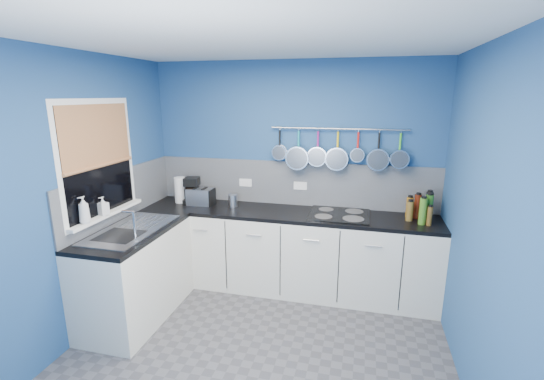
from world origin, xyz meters
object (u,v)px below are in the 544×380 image
at_px(soap_bottle_a, 84,210).
at_px(canister, 233,201).
at_px(paper_towel, 180,190).
at_px(soap_bottle_b, 103,206).
at_px(hob, 339,214).
at_px(coffee_maker, 192,191).
at_px(toaster, 200,197).

distance_m(soap_bottle_a, canister, 1.55).
relative_size(paper_towel, canister, 2.08).
height_order(soap_bottle_b, canister, soap_bottle_b).
relative_size(soap_bottle_a, paper_towel, 0.80).
distance_m(paper_towel, canister, 0.67).
bearing_deg(soap_bottle_b, hob, 25.21).
bearing_deg(coffee_maker, paper_towel, 165.65).
relative_size(soap_bottle_b, coffee_maker, 0.57).
bearing_deg(soap_bottle_a, canister, 53.88).
distance_m(coffee_maker, canister, 0.52).
distance_m(soap_bottle_a, toaster, 1.35).
height_order(paper_towel, toaster, paper_towel).
xyz_separation_m(soap_bottle_a, hob, (2.09, 1.23, -0.26)).
distance_m(soap_bottle_a, coffee_maker, 1.32).
xyz_separation_m(soap_bottle_a, paper_towel, (0.24, 1.27, -0.12)).
relative_size(soap_bottle_a, soap_bottle_b, 1.39).
height_order(toaster, hob, toaster).
distance_m(paper_towel, toaster, 0.28).
xyz_separation_m(soap_bottle_a, toaster, (0.51, 1.24, -0.18)).
bearing_deg(coffee_maker, canister, -11.40).
bearing_deg(toaster, hob, -4.39).
distance_m(paper_towel, coffee_maker, 0.15).
distance_m(soap_bottle_b, coffee_maker, 1.09).
height_order(coffee_maker, toaster, coffee_maker).
bearing_deg(paper_towel, canister, -2.60).
bearing_deg(toaster, coffee_maker, 166.08).
bearing_deg(soap_bottle_b, soap_bottle_a, -90.00).
relative_size(coffee_maker, toaster, 1.03).
bearing_deg(canister, hob, -0.63).
xyz_separation_m(canister, hob, (1.19, -0.01, -0.07)).
bearing_deg(paper_towel, hob, -1.33).
relative_size(coffee_maker, canister, 2.12).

